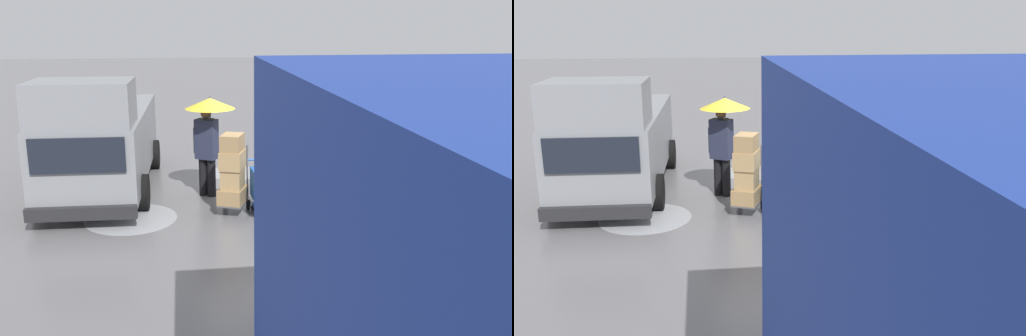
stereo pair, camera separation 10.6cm
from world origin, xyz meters
The scene contains 8 objects.
ground_plane centered at (0.00, 0.00, 0.00)m, with size 90.00×90.00×0.00m, color slate.
slush_patch_near_cluster centered at (2.64, 0.88, 0.00)m, with size 1.74×1.74×0.01m, color #999BA0.
slush_patch_under_van centered at (0.45, -2.18, 0.00)m, with size 1.36×1.36×0.01m, color #999BA0.
cargo_van_parked_right centered at (3.43, -0.99, 1.18)m, with size 2.21×5.34×2.60m.
shopping_cart_vendor centered at (0.05, 0.91, 0.57)m, with size 0.61×0.85×1.02m.
hand_dolly_boxes centered at (0.69, 0.78, 0.83)m, with size 0.70×0.83×1.58m.
pedestrian_pink_side centered at (-0.86, 2.21, 1.57)m, with size 1.04×1.04×2.15m.
pedestrian_black_side centered at (1.10, -0.39, 1.58)m, with size 1.04×1.04×2.15m.
Camera 1 is at (1.33, 11.06, 3.67)m, focal length 39.05 mm.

